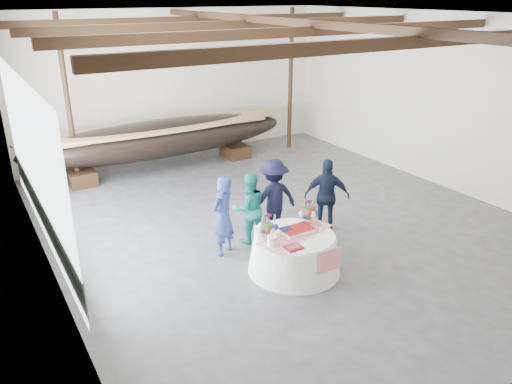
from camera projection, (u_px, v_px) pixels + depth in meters
floor at (281, 219)px, 11.63m from camera, size 10.00×12.00×0.01m
wall_back at (175, 84)px, 15.56m from camera, size 10.00×0.02×4.50m
wall_left at (36, 163)px, 8.40m from camera, size 0.02×12.00×4.50m
wall_right at (439, 101)px, 13.19m from camera, size 0.02×12.00×4.50m
ceiling at (285, 15)px, 9.96m from camera, size 10.00×12.00×0.01m
pavilion_structure at (263, 38)px, 10.79m from camera, size 9.80×11.76×4.50m
open_bay at (34, 169)px, 9.38m from camera, size 0.03×7.00×3.20m
longboat_display at (162, 138)px, 14.56m from camera, size 8.03×1.61×1.51m
banquet_table at (294, 253)px, 9.37m from camera, size 1.75×1.75×0.75m
tabletop_items at (288, 225)px, 9.26m from camera, size 1.70×1.01×0.40m
guest_woman_blue at (223, 216)px, 9.83m from camera, size 0.71×0.62×1.64m
guest_woman_teal at (249, 208)px, 10.33m from camera, size 0.83×0.70×1.52m
guest_man_left at (273, 198)px, 10.58m from camera, size 1.13×0.68×1.72m
guest_man_right at (327, 196)px, 10.77m from camera, size 1.02×0.91×1.66m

